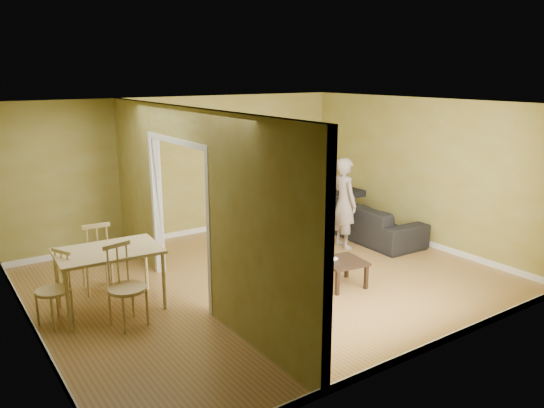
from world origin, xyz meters
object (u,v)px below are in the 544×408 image
(sofa, at_px, (367,214))
(dining_table, at_px, (108,255))
(chair_left, at_px, (53,289))
(chair_near, at_px, (127,286))
(bookshelf, at_px, (243,177))
(coffee_table, at_px, (343,264))
(chair_far, at_px, (96,256))
(person, at_px, (345,195))

(sofa, height_order, dining_table, sofa)
(dining_table, bearing_deg, sofa, 4.07)
(dining_table, distance_m, chair_left, 0.77)
(chair_left, height_order, chair_near, chair_near)
(sofa, height_order, chair_near, chair_near)
(sofa, distance_m, chair_near, 5.03)
(bookshelf, relative_size, coffee_table, 3.45)
(chair_near, relative_size, chair_far, 0.98)
(coffee_table, xyz_separation_m, dining_table, (-3.00, 1.16, 0.40))
(person, distance_m, chair_left, 4.96)
(bookshelf, distance_m, chair_near, 4.45)
(coffee_table, bearing_deg, chair_left, 163.27)
(coffee_table, relative_size, dining_table, 0.45)
(sofa, distance_m, chair_far, 4.94)
(person, distance_m, dining_table, 4.22)
(dining_table, xyz_separation_m, chair_left, (-0.71, -0.04, -0.27))
(chair_left, bearing_deg, chair_near, 27.75)
(person, distance_m, chair_far, 4.24)
(coffee_table, distance_m, dining_table, 3.24)
(sofa, relative_size, bookshelf, 1.14)
(person, bearing_deg, coffee_table, 146.08)
(sofa, xyz_separation_m, coffee_table, (-1.95, -1.51, -0.11))
(dining_table, height_order, chair_near, chair_near)
(sofa, xyz_separation_m, chair_near, (-4.93, -0.96, 0.07))
(person, height_order, bookshelf, bookshelf)
(bookshelf, height_order, dining_table, bookshelf)
(chair_left, xyz_separation_m, chair_far, (0.74, 0.71, 0.06))
(bookshelf, relative_size, chair_near, 1.98)
(dining_table, distance_m, chair_far, 0.71)
(person, xyz_separation_m, chair_left, (-4.93, -0.21, -0.48))
(sofa, relative_size, coffee_table, 3.93)
(bookshelf, bearing_deg, chair_left, -150.88)
(bookshelf, height_order, coffee_table, bookshelf)
(person, distance_m, chair_near, 4.29)
(coffee_table, xyz_separation_m, chair_near, (-2.98, 0.55, 0.18))
(bookshelf, distance_m, chair_far, 3.76)
(bookshelf, relative_size, chair_far, 1.95)
(person, bearing_deg, bookshelf, 29.96)
(coffee_table, height_order, chair_left, chair_left)
(chair_left, bearing_deg, coffee_table, 48.65)
(chair_left, relative_size, chair_near, 0.89)
(bookshelf, bearing_deg, person, -68.49)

